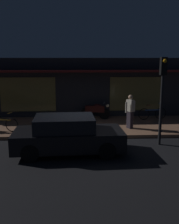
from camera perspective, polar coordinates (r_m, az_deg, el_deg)
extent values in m
plane|color=black|center=(10.67, -0.84, -7.61)|extent=(60.00, 60.00, 0.00)
cube|color=#8C6047|center=(13.52, -1.27, -3.14)|extent=(18.00, 4.00, 0.15)
cube|color=black|center=(16.57, -1.60, 5.64)|extent=(18.00, 2.80, 3.60)
cube|color=brown|center=(15.46, -13.46, 3.79)|extent=(3.20, 0.04, 2.00)
cube|color=brown|center=(15.59, 10.38, 3.98)|extent=(3.20, 0.04, 2.00)
cube|color=#591919|center=(14.84, -1.49, 9.02)|extent=(16.20, 0.50, 0.12)
cylinder|color=black|center=(14.84, -0.91, -0.32)|extent=(0.61, 0.22, 0.60)
cylinder|color=black|center=(14.73, 3.33, -0.43)|extent=(0.61, 0.22, 0.60)
cube|color=black|center=(14.72, 1.21, 0.69)|extent=(1.13, 0.46, 0.36)
ellipsoid|color=black|center=(14.67, 1.80, 1.44)|extent=(0.47, 0.31, 0.20)
sphere|color=#F9EDB7|center=(14.63, 4.02, 1.39)|extent=(0.18, 0.18, 0.18)
cylinder|color=gray|center=(14.61, 3.25, 2.07)|extent=(0.12, 0.55, 0.03)
torus|color=black|center=(12.68, -16.83, -2.74)|extent=(0.65, 0.21, 0.66)
cube|color=#B78C2D|center=(12.88, -18.83, -1.65)|extent=(0.88, 0.27, 0.06)
cylinder|color=#B78C2D|center=(12.60, -17.30, -0.20)|extent=(0.13, 0.41, 0.02)
torus|color=black|center=(14.86, 11.98, -0.44)|extent=(0.66, 0.12, 0.66)
torus|color=black|center=(15.26, 15.47, -0.30)|extent=(0.66, 0.12, 0.66)
cube|color=#1E478C|center=(15.01, 13.79, 0.45)|extent=(0.90, 0.15, 0.06)
cube|color=brown|center=(14.86, 12.95, 1.44)|extent=(0.21, 0.10, 0.06)
cylinder|color=#1E478C|center=(15.12, 15.31, 1.80)|extent=(0.08, 0.42, 0.02)
cube|color=#28232D|center=(12.90, 8.93, -1.71)|extent=(0.31, 0.34, 0.85)
cube|color=#B2AD9E|center=(12.75, 9.03, 1.42)|extent=(0.38, 0.44, 0.58)
sphere|color=tan|center=(12.69, 9.09, 3.28)|extent=(0.22, 0.22, 0.22)
cylinder|color=#B2AD9E|center=(12.94, 9.88, 1.22)|extent=(0.12, 0.12, 0.52)
cylinder|color=#B2AD9E|center=(12.60, 8.14, 0.99)|extent=(0.12, 0.12, 0.52)
cylinder|color=black|center=(10.86, 15.64, 2.11)|extent=(0.12, 0.12, 3.60)
cube|color=black|center=(10.73, 16.07, 9.76)|extent=(0.24, 0.24, 0.70)
sphere|color=orange|center=(10.60, 16.35, 10.82)|extent=(0.16, 0.16, 0.16)
cylinder|color=black|center=(10.75, 2.59, -5.68)|extent=(0.65, 0.25, 0.64)
cylinder|color=black|center=(9.28, 3.90, -8.52)|extent=(0.65, 0.25, 0.64)
cylinder|color=black|center=(10.73, -11.93, -5.95)|extent=(0.65, 0.25, 0.64)
cylinder|color=black|center=(9.27, -13.03, -8.84)|extent=(0.65, 0.25, 0.64)
cube|color=black|center=(9.84, -4.63, -5.94)|extent=(4.17, 1.93, 0.68)
cube|color=black|center=(9.69, -5.57, -2.85)|extent=(2.27, 1.69, 0.64)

